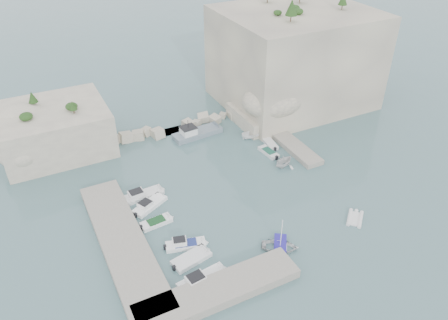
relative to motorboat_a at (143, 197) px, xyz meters
name	(u,v)px	position (x,y,z in m)	size (l,w,h in m)	color
ground	(244,200)	(12.01, -6.92, 0.00)	(400.00, 400.00, 0.00)	slate
cliff_east	(294,58)	(35.01, 16.08, 8.50)	(26.00, 22.00, 17.00)	beige
cliff_terrace	(259,116)	(25.01, 11.08, 1.25)	(8.00, 10.00, 2.50)	beige
outcrop_west	(55,129)	(-7.99, 18.08, 3.50)	(16.00, 14.00, 7.00)	beige
quay_west	(123,242)	(-4.99, -7.92, 0.55)	(5.00, 24.00, 1.10)	#9E9689
quay_south	(219,291)	(2.01, -19.42, 0.55)	(18.00, 4.00, 1.10)	#9E9689
ledge_east	(287,140)	(25.51, 3.08, 0.40)	(3.00, 16.00, 0.80)	#9E9689
breakwater	(177,126)	(11.01, 15.08, 0.70)	(28.00, 3.00, 1.40)	beige
motorboat_a	(143,197)	(0.00, 0.00, 0.00)	(6.30, 1.87, 1.40)	silver
motorboat_b	(150,207)	(0.20, -2.44, 0.00)	(5.50, 1.80, 1.40)	white
motorboat_c	(157,224)	(-0.16, -6.04, 0.00)	(4.36, 1.59, 0.70)	white
motorboat_d	(186,246)	(1.62, -11.38, 0.00)	(5.20, 1.55, 1.40)	white
motorboat_e	(191,260)	(1.35, -13.72, 0.00)	(5.00, 2.05, 0.70)	silver
motorboat_f	(203,281)	(1.24, -17.06, 0.00)	(6.24, 1.86, 1.40)	white
rowboat	(280,249)	(11.43, -16.75, 0.00)	(3.13, 4.38, 0.91)	white
inflatable_dinghy	(355,219)	(22.82, -16.72, 0.00)	(3.53, 1.71, 0.44)	silver
tender_east_a	(283,166)	(21.35, -2.41, 0.00)	(3.27, 3.78, 1.99)	silver
tender_east_b	(268,154)	(21.10, 1.51, 0.00)	(4.21, 1.44, 0.70)	silver
tender_east_c	(270,144)	(22.71, 3.79, 0.00)	(4.40, 1.42, 0.70)	silver
tender_east_d	(252,138)	(21.23, 6.79, 0.00)	(1.45, 3.86, 1.49)	white
work_boat	(198,135)	(13.42, 11.76, 0.00)	(9.22, 2.72, 2.20)	slate
rowboat_mast	(281,233)	(11.43, -16.75, 2.55)	(0.10, 0.10, 4.20)	white
vegetation	(269,7)	(29.84, 17.48, 17.93)	(53.48, 13.88, 13.40)	#1E4219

